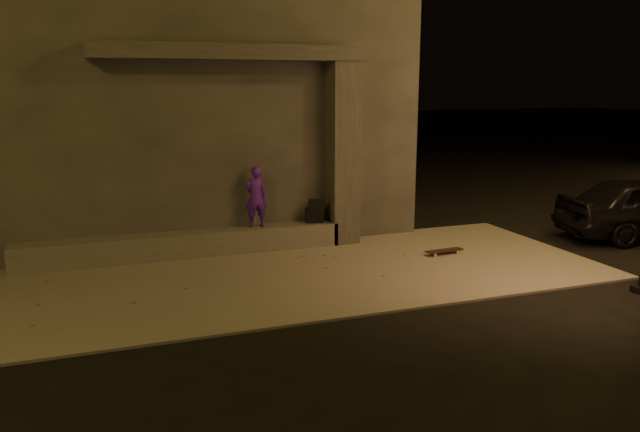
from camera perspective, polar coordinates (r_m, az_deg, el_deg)
name	(u,v)px	position (r m, az deg, el deg)	size (l,w,h in m)	color
ground	(330,316)	(8.92, 0.93, -9.14)	(120.00, 120.00, 0.00)	black
sidewalk	(288,275)	(10.70, -2.92, -5.39)	(11.00, 4.40, 0.04)	slate
building	(185,111)	(14.41, -12.27, 9.32)	(9.00, 5.10, 5.22)	#34312F
ledge	(184,244)	(11.98, -12.31, -2.54)	(6.00, 0.55, 0.45)	#514E49
column	(343,154)	(12.51, 2.10, 5.68)	(0.55, 0.55, 3.60)	#34312F
canopy	(231,52)	(11.84, -8.17, 14.62)	(5.00, 0.70, 0.28)	#34312F
skateboarder	(256,197)	(12.06, -5.90, 1.76)	(0.43, 0.28, 1.19)	#431692
backpack	(315,214)	(12.48, -0.50, 0.19)	(0.40, 0.31, 0.50)	black
skateboard	(444,251)	(12.08, 11.28, -3.14)	(0.78, 0.26, 0.08)	black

